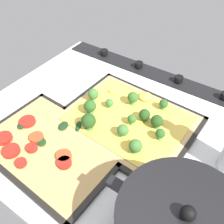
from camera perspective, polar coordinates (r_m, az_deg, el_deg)
ground_plane at (r=70.81cm, az=-0.12°, el=-3.73°), size 76.46×64.13×3.00cm
stove_control_panel at (r=88.70cm, az=10.49°, el=8.56°), size 73.40×7.00×2.60cm
baking_tray_front at (r=70.17cm, az=3.65°, el=-2.19°), size 37.25×30.48×1.30cm
broccoli_pizza at (r=68.86cm, az=3.35°, el=-1.45°), size 34.74×27.97×6.08cm
baking_tray_back at (r=65.83cm, az=-13.69°, el=-7.88°), size 36.60×26.54×1.30cm
veggie_pizza_back at (r=65.51cm, az=-14.43°, el=-7.40°), size 34.08×24.03×1.90cm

